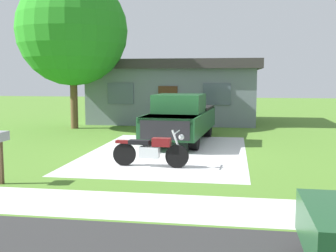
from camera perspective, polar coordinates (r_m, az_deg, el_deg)
The scene contains 8 objects.
ground_plane at distance 14.33m, azimuth -0.05°, elevation -3.61°, with size 80.00×80.00×0.00m, color #4E7C2A.
driveway_pad at distance 14.33m, azimuth -0.05°, elevation -3.59°, with size 5.28×8.01×0.01m, color silver.
sidewalk_strip at distance 8.61m, azimuth -6.42°, elevation -10.57°, with size 36.00×1.80×0.01m, color silver.
motorcycle at distance 11.99m, azimuth -2.33°, elevation -3.34°, with size 2.21×0.70×1.09m.
pickup_truck at distance 16.66m, azimuth 1.85°, elevation 1.13°, with size 2.40×5.75×1.90m.
mailbox at distance 10.75m, azimuth -21.89°, elevation -2.23°, with size 0.26×0.48×1.26m.
shade_tree at distance 21.58m, azimuth -12.87°, elevation 12.53°, with size 5.40×5.40×7.54m.
neighbor_house at distance 24.22m, azimuth 0.91°, elevation 4.83°, with size 9.60×5.60×3.50m.
Camera 1 is at (2.21, -13.93, 2.54)m, focal length 44.89 mm.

